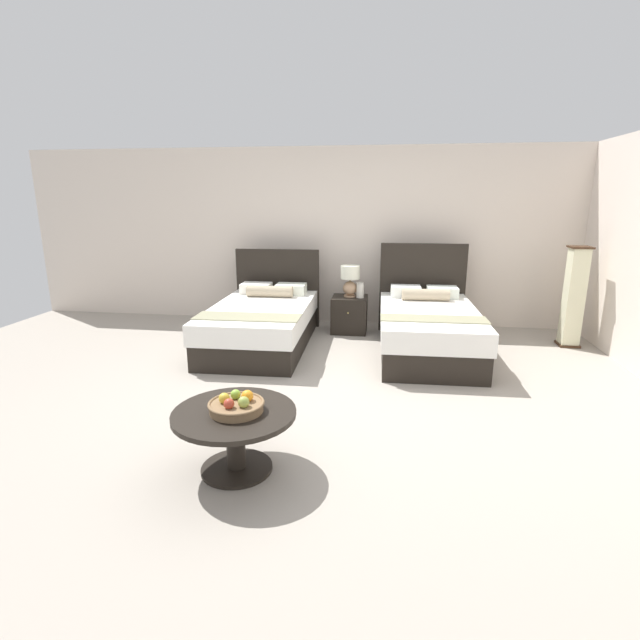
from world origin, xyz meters
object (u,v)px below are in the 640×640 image
at_px(fruit_bowl, 236,405).
at_px(floor_lamp_corner, 574,297).
at_px(table_lamp, 350,279).
at_px(vase, 360,290).
at_px(coffee_table, 235,428).
at_px(bed_near_window, 263,322).
at_px(bed_near_corner, 427,327).
at_px(nightstand, 349,314).

distance_m(fruit_bowl, floor_lamp_corner, 4.75).
bearing_deg(table_lamp, vase, -22.24).
distance_m(coffee_table, floor_lamp_corner, 4.77).
bearing_deg(table_lamp, fruit_bowl, -97.22).
xyz_separation_m(bed_near_window, floor_lamp_corner, (3.91, 0.53, 0.33)).
height_order(fruit_bowl, floor_lamp_corner, floor_lamp_corner).
relative_size(bed_near_window, floor_lamp_corner, 1.70).
height_order(table_lamp, coffee_table, table_lamp).
xyz_separation_m(table_lamp, floor_lamp_corner, (2.85, -0.26, -0.13)).
height_order(bed_near_window, fruit_bowl, bed_near_window).
relative_size(bed_near_corner, floor_lamp_corner, 1.66).
xyz_separation_m(bed_near_window, fruit_bowl, (0.59, -2.88, 0.19)).
bearing_deg(bed_near_corner, table_lamp, 142.40).
relative_size(fruit_bowl, floor_lamp_corner, 0.30).
xyz_separation_m(table_lamp, fruit_bowl, (-0.46, -3.67, -0.27)).
height_order(bed_near_window, vase, bed_near_window).
bearing_deg(bed_near_window, fruit_bowl, -78.40).
bearing_deg(vase, fruit_bowl, -99.62).
relative_size(bed_near_corner, fruit_bowl, 5.52).
distance_m(bed_near_corner, table_lamp, 1.36).
bearing_deg(nightstand, table_lamp, 90.00).
bearing_deg(bed_near_window, coffee_table, -78.76).
distance_m(table_lamp, vase, 0.22).
distance_m(nightstand, table_lamp, 0.51).
distance_m(bed_near_corner, vase, 1.17).
bearing_deg(nightstand, fruit_bowl, -97.26).
xyz_separation_m(nightstand, table_lamp, (-0.00, 0.02, 0.51)).
bearing_deg(coffee_table, vase, 80.07).
relative_size(bed_near_corner, vase, 10.03).
xyz_separation_m(bed_near_corner, nightstand, (-1.02, 0.77, -0.06)).
relative_size(nightstand, table_lamp, 1.16).
relative_size(nightstand, floor_lamp_corner, 0.40).
xyz_separation_m(bed_near_window, nightstand, (1.06, 0.77, -0.05)).
bearing_deg(floor_lamp_corner, nightstand, 175.15).
height_order(bed_near_corner, vase, bed_near_corner).
bearing_deg(fruit_bowl, table_lamp, 82.78).
distance_m(bed_near_window, nightstand, 1.31).
bearing_deg(vase, bed_near_corner, -39.72).
xyz_separation_m(bed_near_corner, coffee_table, (-1.50, -2.88, 0.01)).
xyz_separation_m(bed_near_window, coffee_table, (0.57, -2.87, 0.02)).
height_order(nightstand, fruit_bowl, fruit_bowl).
height_order(vase, floor_lamp_corner, floor_lamp_corner).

